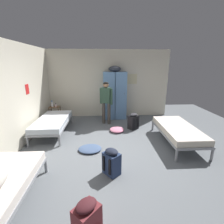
# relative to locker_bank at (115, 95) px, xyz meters

# --- Properties ---
(ground_plane) EXTENTS (9.45, 9.45, 0.00)m
(ground_plane) POSITION_rel_locker_bank_xyz_m (-0.24, -2.67, -0.97)
(ground_plane) COLOR slate
(room_backdrop) EXTENTS (4.90, 5.97, 2.69)m
(room_backdrop) POSITION_rel_locker_bank_xyz_m (-1.56, -1.32, 0.38)
(room_backdrop) COLOR beige
(room_backdrop) RESTS_ON ground_plane
(locker_bank) EXTENTS (0.90, 0.55, 2.07)m
(locker_bank) POSITION_rel_locker_bank_xyz_m (0.00, 0.00, 0.00)
(locker_bank) COLOR #5B84B2
(locker_bank) RESTS_ON ground_plane
(shelf_unit) EXTENTS (0.38, 0.30, 0.57)m
(shelf_unit) POSITION_rel_locker_bank_xyz_m (-2.33, -0.26, -0.62)
(shelf_unit) COLOR brown
(shelf_unit) RESTS_ON ground_plane
(bed_right) EXTENTS (0.90, 1.90, 0.49)m
(bed_right) POSITION_rel_locker_bank_xyz_m (1.60, -2.32, -0.59)
(bed_right) COLOR gray
(bed_right) RESTS_ON ground_plane
(bed_left_rear) EXTENTS (0.90, 1.90, 0.49)m
(bed_left_rear) POSITION_rel_locker_bank_xyz_m (-2.08, -1.43, -0.59)
(bed_left_rear) COLOR gray
(bed_left_rear) RESTS_ON ground_plane
(person_traveler) EXTENTS (0.45, 0.31, 1.54)m
(person_traveler) POSITION_rel_locker_bank_xyz_m (-0.36, -0.68, -0.04)
(person_traveler) COLOR #3D3833
(person_traveler) RESTS_ON ground_plane
(water_bottle) EXTENTS (0.07, 0.07, 0.24)m
(water_bottle) POSITION_rel_locker_bank_xyz_m (-2.41, -0.24, -0.29)
(water_bottle) COLOR white
(water_bottle) RESTS_ON shelf_unit
(lotion_bottle) EXTENTS (0.05, 0.05, 0.14)m
(lotion_bottle) POSITION_rel_locker_bank_xyz_m (-2.26, -0.30, -0.34)
(lotion_bottle) COLOR beige
(lotion_bottle) RESTS_ON shelf_unit
(backpack_navy) EXTENTS (0.42, 0.41, 0.55)m
(backpack_navy) POSITION_rel_locker_bank_xyz_m (-0.31, -3.58, -0.71)
(backpack_navy) COLOR navy
(backpack_navy) RESTS_ON ground_plane
(backpack_maroon) EXTENTS (0.42, 0.42, 0.55)m
(backpack_maroon) POSITION_rel_locker_bank_xyz_m (-0.68, -4.84, -0.71)
(backpack_maroon) COLOR maroon
(backpack_maroon) RESTS_ON ground_plane
(backpack_black) EXTENTS (0.41, 0.41, 0.55)m
(backpack_black) POSITION_rel_locker_bank_xyz_m (0.55, -1.22, -0.71)
(backpack_black) COLOR black
(backpack_black) RESTS_ON ground_plane
(clothes_pile_denim) EXTENTS (0.60, 0.51, 0.08)m
(clothes_pile_denim) POSITION_rel_locker_bank_xyz_m (-0.82, -2.62, -0.93)
(clothes_pile_denim) COLOR #42567A
(clothes_pile_denim) RESTS_ON ground_plane
(clothes_pile_pink) EXTENTS (0.47, 0.50, 0.11)m
(clothes_pile_pink) POSITION_rel_locker_bank_xyz_m (-0.02, -1.42, -0.91)
(clothes_pile_pink) COLOR pink
(clothes_pile_pink) RESTS_ON ground_plane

